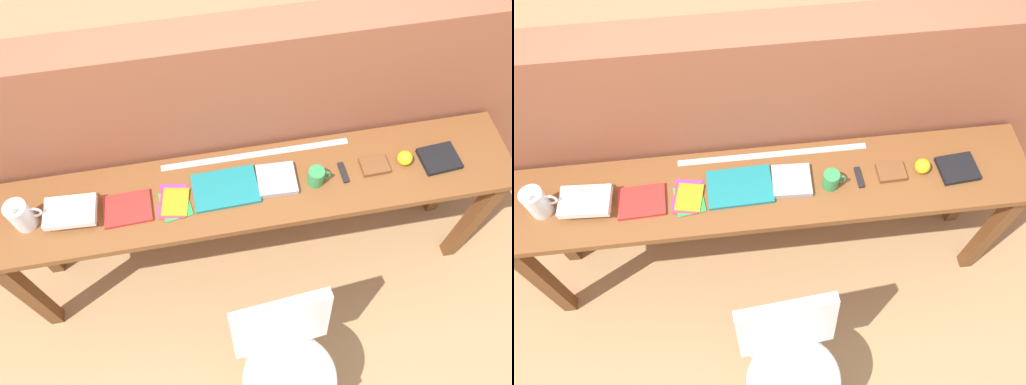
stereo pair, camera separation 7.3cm
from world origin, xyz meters
The scene contains 16 objects.
ground_plane centered at (0.00, 0.00, 0.00)m, with size 40.00×40.00×0.00m, color tan.
brick_wall_back centered at (0.00, 0.64, 0.76)m, with size 6.00×0.20×1.52m, color #935138.
sideboard centered at (0.00, 0.30, 0.74)m, with size 2.50×0.44×0.88m.
chair_white_moulded centered at (0.02, -0.43, 0.53)m, with size 0.48×0.49×0.89m.
pitcher_white centered at (-1.03, 0.29, 0.96)m, with size 0.14×0.10×0.18m.
book_stack_leftmost centered at (-0.83, 0.29, 0.92)m, with size 0.23×0.18×0.07m.
magazine_cycling centered at (-0.59, 0.28, 0.89)m, with size 0.21×0.16×0.02m, color red.
pamphlet_pile_colourful centered at (-0.38, 0.27, 0.89)m, with size 0.16×0.20×0.01m.
book_open_centre centered at (-0.13, 0.30, 0.89)m, with size 0.30×0.20×0.02m, color #19757A.
book_grey_hardcover centered at (0.11, 0.31, 0.89)m, with size 0.18×0.17×0.03m, color #9E9EA3.
mug centered at (0.29, 0.27, 0.92)m, with size 0.11×0.08×0.09m.
multitool_folded centered at (0.42, 0.29, 0.89)m, with size 0.02×0.11×0.02m, color black.
leather_journal_brown centered at (0.58, 0.30, 0.89)m, with size 0.13×0.10×0.02m, color brown.
sports_ball_small centered at (0.73, 0.30, 0.92)m, with size 0.07×0.07×0.07m, color yellow.
book_repair_rightmost centered at (0.90, 0.28, 0.89)m, with size 0.18×0.15×0.02m, color black.
ruler_metal_back_edge centered at (0.04, 0.47, 0.88)m, with size 0.92×0.03×0.00m, color silver.
Camera 2 is at (-0.13, -0.88, 2.87)m, focal length 35.00 mm.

